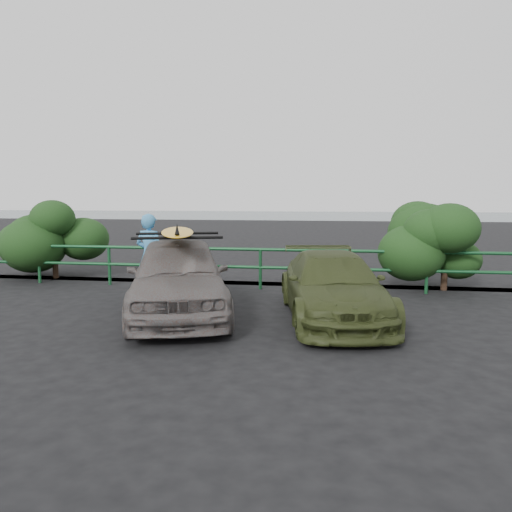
{
  "coord_description": "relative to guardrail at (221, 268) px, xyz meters",
  "views": [
    {
      "loc": [
        2.77,
        -7.19,
        2.33
      ],
      "look_at": [
        1.3,
        2.36,
        1.16
      ],
      "focal_mm": 35.0,
      "sensor_mm": 36.0,
      "label": 1
    }
  ],
  "objects": [
    {
      "name": "surfboard",
      "position": [
        -0.17,
        -3.0,
        1.12
      ],
      "size": [
        1.45,
        2.96,
        0.09
      ],
      "primitive_type": "ellipsoid",
      "rotation": [
        0.0,
        0.0,
        0.3
      ],
      "color": "gold",
      "rests_on": "roof_rack"
    },
    {
      "name": "roof_rack",
      "position": [
        -0.17,
        -3.0,
        1.05
      ],
      "size": [
        1.91,
        1.59,
        0.05
      ],
      "primitive_type": null,
      "rotation": [
        0.0,
        0.0,
        0.3
      ],
      "color": "black",
      "rests_on": "sedan"
    },
    {
      "name": "shrub_right",
      "position": [
        5.0,
        0.5,
        0.46
      ],
      "size": [
        3.2,
        2.4,
        1.97
      ],
      "primitive_type": null,
      "color": "#1A3B15",
      "rests_on": "ground"
    },
    {
      "name": "guardrail",
      "position": [
        0.0,
        0.0,
        0.0
      ],
      "size": [
        14.0,
        0.08,
        1.04
      ],
      "primitive_type": null,
      "color": "#134322",
      "rests_on": "ground"
    },
    {
      "name": "ocean",
      "position": [
        0.0,
        55.0,
        -0.52
      ],
      "size": [
        200.0,
        200.0,
        0.0
      ],
      "primitive_type": "plane",
      "color": "#526165",
      "rests_on": "ground"
    },
    {
      "name": "sedan",
      "position": [
        -0.17,
        -3.0,
        0.25
      ],
      "size": [
        3.1,
        4.87,
        1.54
      ],
      "primitive_type": "imported",
      "rotation": [
        0.0,
        0.0,
        0.3
      ],
      "color": "#5E5654",
      "rests_on": "ground"
    },
    {
      "name": "ground",
      "position": [
        0.0,
        -5.0,
        -0.52
      ],
      "size": [
        80.0,
        80.0,
        0.0
      ],
      "primitive_type": "plane",
      "color": "black"
    },
    {
      "name": "man",
      "position": [
        -1.37,
        -1.35,
        0.44
      ],
      "size": [
        0.78,
        0.6,
        1.92
      ],
      "primitive_type": "imported",
      "rotation": [
        0.0,
        0.0,
        2.93
      ],
      "color": "#418CC4",
      "rests_on": "ground"
    },
    {
      "name": "shrub_left",
      "position": [
        -4.8,
        0.4,
        0.52
      ],
      "size": [
        3.2,
        2.4,
        2.08
      ],
      "primitive_type": null,
      "color": "#1A3B15",
      "rests_on": "ground"
    },
    {
      "name": "olive_vehicle",
      "position": [
        2.79,
        -2.79,
        0.1
      ],
      "size": [
        2.46,
        4.53,
        1.25
      ],
      "primitive_type": "imported",
      "rotation": [
        0.0,
        0.0,
        0.17
      ],
      "color": "#333C1A",
      "rests_on": "ground"
    }
  ]
}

